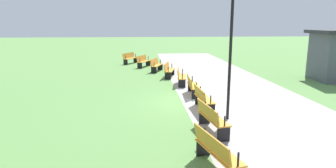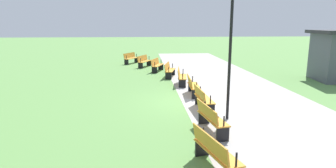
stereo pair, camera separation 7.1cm
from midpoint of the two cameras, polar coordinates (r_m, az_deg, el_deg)
name	(u,v)px [view 1 (the left image)]	position (r m, az deg, el deg)	size (l,w,h in m)	color
ground_plane	(199,102)	(12.24, 6.12, -3.54)	(120.00, 120.00, 0.00)	#5B8C47
path_paving	(246,100)	(12.81, 15.38, -3.20)	(39.85, 5.68, 0.01)	#A39E99
bench_0	(130,58)	(23.93, -7.78, 5.22)	(1.63, 1.24, 0.89)	orange
bench_1	(143,61)	(21.87, -5.13, 4.64)	(1.67, 1.13, 0.89)	orange
bench_2	(156,65)	(19.76, -2.52, 3.88)	(1.69, 1.00, 0.89)	orange
bench_3	(169,70)	(17.62, 0.03, 2.89)	(1.69, 0.86, 0.89)	orange
bench_4	(181,76)	(15.43, 2.48, 1.56)	(1.68, 0.71, 0.89)	orange
bench_5	(192,85)	(13.22, 4.79, -0.25)	(1.65, 0.55, 0.89)	orange
bench_6	(203,98)	(11.00, 6.86, -2.84)	(1.65, 0.55, 0.89)	orange
bench_7	(211,118)	(8.79, 8.53, -6.74)	(1.68, 0.71, 0.89)	orange
bench_8	(216,151)	(6.64, 9.33, -13.21)	(1.69, 0.86, 0.89)	orange
lamp_post	(231,33)	(9.69, 12.44, 10.07)	(0.32, 0.32, 4.34)	black
kiosk	(335,55)	(19.15, 30.58, 5.08)	(3.28, 2.90, 2.92)	#4C515B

